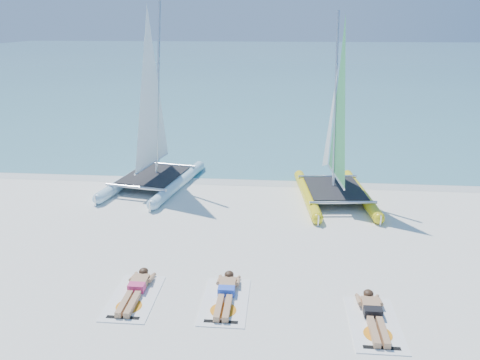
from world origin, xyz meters
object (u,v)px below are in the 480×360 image
object	(u,v)px
towel_a	(134,298)
towel_c	(374,324)
catamaran_blue	(152,132)
sunbather_c	(373,314)
sunbather_a	(136,289)
catamaran_yellow	(335,139)
sunbather_b	(226,292)
towel_b	(225,301)

from	to	relation	value
towel_a	towel_c	distance (m)	5.16
catamaran_blue	sunbather_c	world-z (taller)	catamaran_blue
sunbather_a	towel_a	bearing A→B (deg)	-90.00
catamaran_yellow	sunbather_b	bearing A→B (deg)	-119.46
catamaran_yellow	sunbather_c	bearing A→B (deg)	-94.53
towel_a	sunbather_a	xyz separation A→B (m)	(0.00, 0.19, 0.11)
catamaran_blue	sunbather_b	world-z (taller)	catamaran_blue
towel_a	sunbather_b	xyz separation A→B (m)	(2.03, 0.23, 0.11)
catamaran_blue	sunbather_b	xyz separation A→B (m)	(3.48, -7.14, -1.88)
sunbather_b	towel_c	bearing A→B (deg)	-13.05
towel_a	sunbather_a	world-z (taller)	sunbather_a
sunbather_a	catamaran_blue	bearing A→B (deg)	101.43
sunbather_b	towel_a	bearing A→B (deg)	-173.58
towel_b	towel_c	bearing A→B (deg)	-9.65
sunbather_a	towel_c	xyz separation A→B (m)	(5.14, -0.68, -0.11)
catamaran_blue	towel_c	world-z (taller)	catamaran_blue
towel_a	catamaran_yellow	bearing A→B (deg)	54.39
towel_b	sunbather_c	size ratio (longest dim) A/B	1.07
towel_c	catamaran_blue	bearing A→B (deg)	129.96
sunbather_c	catamaran_blue	bearing A→B (deg)	130.66
towel_a	towel_c	xyz separation A→B (m)	(5.14, -0.49, 0.00)
towel_a	sunbather_a	size ratio (longest dim) A/B	1.07
catamaran_yellow	towel_a	bearing A→B (deg)	-131.41
catamaran_blue	sunbather_a	xyz separation A→B (m)	(1.45, -7.18, -1.88)
catamaran_blue	towel_c	xyz separation A→B (m)	(6.59, -7.86, -1.99)
catamaran_blue	sunbather_b	distance (m)	8.17
towel_a	sunbather_b	distance (m)	2.05
catamaran_yellow	sunbather_a	size ratio (longest dim) A/B	3.67
catamaran_yellow	catamaran_blue	bearing A→B (deg)	170.46
towel_a	towel_b	size ratio (longest dim) A/B	1.00
catamaran_yellow	towel_b	world-z (taller)	catamaran_yellow
catamaran_yellow	towel_b	bearing A→B (deg)	-118.87
sunbather_a	towel_b	xyz separation A→B (m)	(2.03, -0.16, -0.11)
catamaran_yellow	sunbather_c	world-z (taller)	catamaran_yellow
catamaran_blue	towel_a	distance (m)	7.77
towel_b	towel_c	world-z (taller)	same
sunbather_c	catamaran_yellow	bearing A→B (deg)	91.27
towel_a	towel_b	distance (m)	2.03
sunbather_b	sunbather_c	bearing A→B (deg)	-9.65
towel_b	sunbather_c	world-z (taller)	sunbather_c
sunbather_c	towel_a	bearing A→B (deg)	176.66
towel_a	towel_c	bearing A→B (deg)	-5.46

